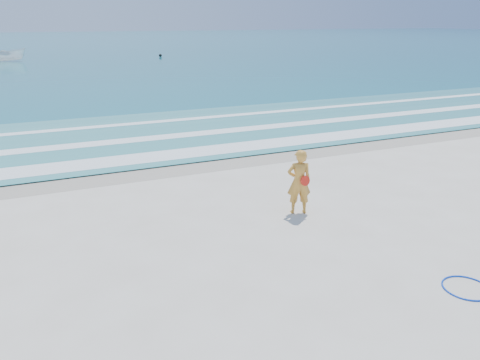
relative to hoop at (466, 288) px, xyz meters
name	(u,v)px	position (x,y,z in m)	size (l,w,h in m)	color
ground	(299,296)	(-3.14, 1.09, -0.02)	(400.00, 400.00, 0.00)	silver
wet_sand	(170,166)	(-3.14, 10.09, -0.01)	(400.00, 2.40, 0.00)	#B2A893
ocean	(48,43)	(-3.14, 106.09, 0.00)	(400.00, 190.00, 0.04)	#19727F
shallow	(140,135)	(-3.14, 15.09, 0.03)	(400.00, 10.00, 0.01)	#59B7AD
foam_near	(161,156)	(-3.14, 11.39, 0.04)	(400.00, 1.40, 0.01)	white
foam_mid	(144,139)	(-3.14, 14.29, 0.04)	(400.00, 0.90, 0.01)	white
foam_far	(129,124)	(-3.14, 17.59, 0.04)	(400.00, 0.60, 0.01)	white
hoop	(466,288)	(0.00, 0.00, 0.00)	(0.92, 0.92, 0.03)	#0A3BC5
boat	(8,55)	(-9.58, 59.66, 0.81)	(1.53, 4.07, 1.57)	white
buoy	(160,55)	(9.18, 59.16, 0.23)	(0.42, 0.42, 0.42)	black
woman	(299,182)	(-1.10, 4.62, 0.87)	(0.75, 0.61, 1.77)	gold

